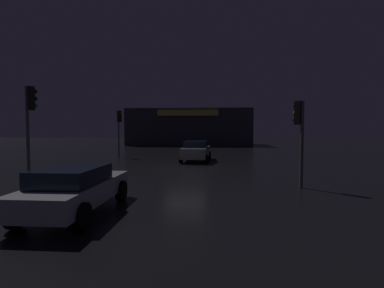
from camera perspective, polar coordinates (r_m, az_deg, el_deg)
The scene contains 7 objects.
ground_plane at distance 18.23m, azimuth -1.36°, elevation -4.74°, with size 120.00×120.00×0.00m, color black.
store_building at distance 44.69m, azimuth -0.37°, elevation 3.31°, with size 18.09×8.86×5.38m.
traffic_signal_main at distance 25.44m, azimuth -14.14°, elevation 3.99°, with size 0.42×0.42×3.99m.
traffic_signal_opposite at distance 12.81m, azimuth 20.43°, elevation 3.37°, with size 0.42×0.42×3.60m.
traffic_signal_cross_left at distance 14.35m, azimuth -29.23°, elevation 5.28°, with size 0.42×0.42×4.28m.
car_near at distance 22.11m, azimuth 0.80°, elevation -1.32°, with size 2.29×4.54×1.53m.
car_far at distance 9.12m, azimuth -21.93°, elevation -8.06°, with size 1.94×4.45×1.38m.
Camera 1 is at (1.65, -17.99, 2.46)m, focal length 27.10 mm.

